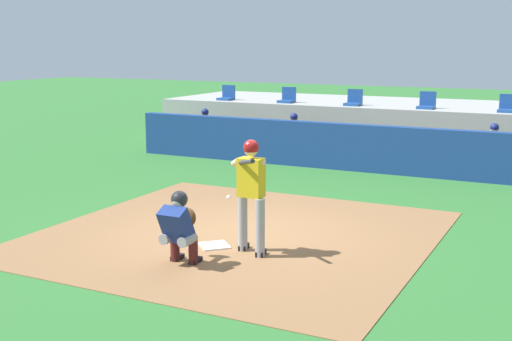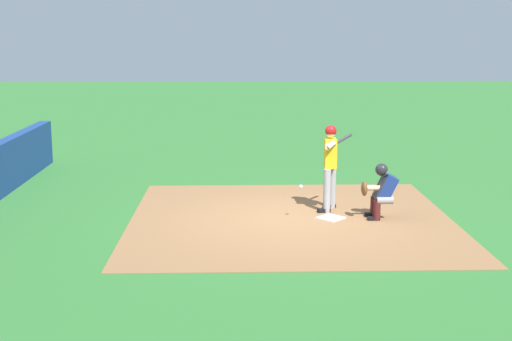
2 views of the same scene
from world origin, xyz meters
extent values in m
plane|color=#2D6B2D|center=(0.00, 0.00, 0.00)|extent=(80.00, 80.00, 0.00)
cube|color=olive|center=(0.00, 0.00, 0.01)|extent=(6.40, 6.40, 0.01)
cube|color=white|center=(0.00, -0.80, 0.02)|extent=(0.62, 0.62, 0.02)
cylinder|color=#99999E|center=(0.51, -0.78, 0.46)|extent=(0.15, 0.15, 0.92)
cylinder|color=#99999E|center=(0.89, -0.94, 0.46)|extent=(0.15, 0.15, 0.92)
cube|color=gold|center=(0.70, -0.86, 1.22)|extent=(0.39, 0.25, 0.60)
sphere|color=beige|center=(0.70, -0.86, 1.65)|extent=(0.21, 0.21, 0.21)
sphere|color=maroon|center=(0.70, -0.86, 1.68)|extent=(0.24, 0.24, 0.24)
cylinder|color=beige|center=(0.43, -0.83, 1.43)|extent=(0.25, 0.25, 0.17)
cylinder|color=beige|center=(0.62, -0.79, 1.43)|extent=(0.57, 0.17, 0.18)
cylinder|color=#333338|center=(0.65, -1.04, 1.48)|extent=(0.67, 0.62, 0.24)
cube|color=black|center=(0.50, -0.72, 0.04)|extent=(0.17, 0.28, 0.09)
cube|color=black|center=(0.88, -0.88, 0.04)|extent=(0.17, 0.28, 0.09)
cylinder|color=gray|center=(-0.16, -1.85, 0.42)|extent=(0.16, 0.32, 0.16)
cylinder|color=#4C1919|center=(-0.16, -1.70, 0.21)|extent=(0.14, 0.14, 0.42)
cube|color=black|center=(-0.16, -1.64, 0.04)|extent=(0.11, 0.24, 0.08)
cylinder|color=gray|center=(0.16, -1.84, 0.42)|extent=(0.16, 0.32, 0.16)
cylinder|color=#4C1919|center=(0.16, -1.69, 0.21)|extent=(0.14, 0.14, 0.42)
cube|color=black|center=(0.16, -1.63, 0.04)|extent=(0.11, 0.24, 0.08)
cube|color=navy|center=(0.00, -1.89, 0.64)|extent=(0.40, 0.44, 0.57)
cube|color=#2D2D33|center=(0.00, -1.77, 0.64)|extent=(0.38, 0.25, 0.45)
sphere|color=beige|center=(0.00, -1.81, 0.98)|extent=(0.21, 0.21, 0.21)
sphere|color=#232328|center=(0.00, -1.79, 1.00)|extent=(0.25, 0.25, 0.25)
cylinder|color=beige|center=(-0.04, -1.67, 0.64)|extent=(0.10, 0.45, 0.10)
ellipsoid|color=brown|center=(-0.08, -1.44, 0.64)|extent=(0.28, 0.12, 0.30)
sphere|color=white|center=(-0.07, -0.19, 0.69)|extent=(0.07, 0.07, 0.07)
camera|label=1|loc=(5.23, -9.73, 3.24)|focal=46.76mm
camera|label=2|loc=(-13.80, 1.10, 3.70)|focal=50.07mm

